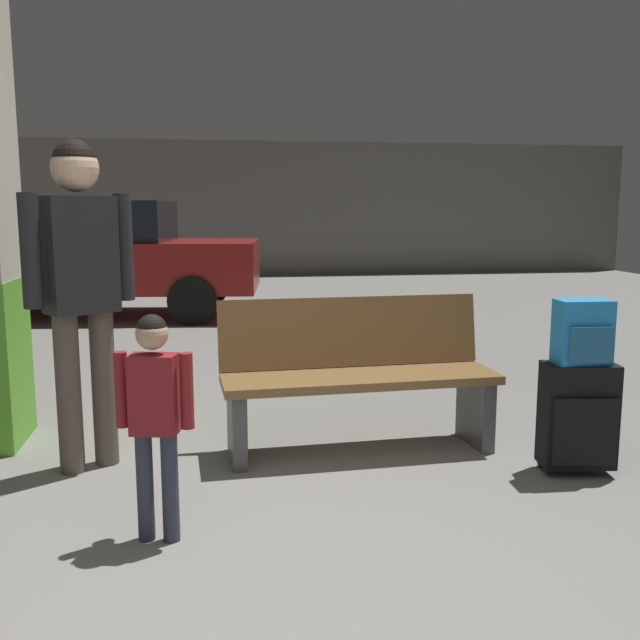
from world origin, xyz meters
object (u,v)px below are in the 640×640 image
bench (357,375)px  parked_car_far (98,255)px  backpack_bright (583,333)px  child (154,404)px  adult (80,270)px  suitcase (578,416)px

bench → parked_car_far: 6.16m
backpack_bright → parked_car_far: parked_car_far is taller
backpack_bright → child: size_ratio=0.34×
bench → backpack_bright: 1.28m
child → adult: (-0.43, 0.95, 0.49)m
suitcase → parked_car_far: 7.16m
bench → child: 1.51m
backpack_bright → child: bearing=-168.5°
child → adult: adult is taller
child → adult: size_ratio=0.56×
adult → backpack_bright: bearing=-10.9°
bench → adult: bearing=-176.6°
suitcase → child: child is taller
bench → backpack_bright: backpack_bright is taller
backpack_bright → child: child is taller
parked_car_far → child: bearing=-80.0°
suitcase → child: size_ratio=0.61×
adult → bench: bearing=3.4°
parked_car_far → suitcase: bearing=-61.9°
suitcase → parked_car_far: bearing=118.1°
child → parked_car_far: 6.85m
backpack_bright → bench: bearing=151.2°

